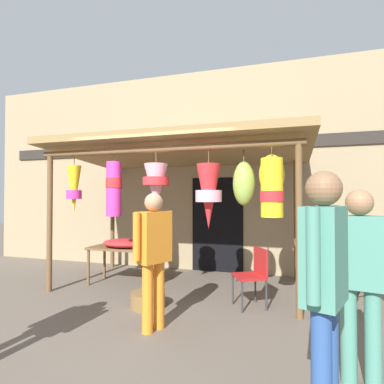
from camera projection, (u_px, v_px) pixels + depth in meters
ground_plane at (153, 303)px, 4.64m from camera, size 30.00×30.00×0.00m
shop_facade at (198, 171)px, 6.96m from camera, size 10.85×0.29×4.34m
market_stall_canopy at (183, 162)px, 5.34m from camera, size 4.47×2.46×2.57m
display_table at (125, 251)px, 5.69m from camera, size 1.27×0.61×0.67m
flower_heap_on_table at (124, 243)px, 5.62m from camera, size 0.79×0.56×0.15m
folding_chair at (254, 272)px, 4.50m from camera, size 0.55×0.55×0.84m
wicker_basket_by_table at (148, 300)px, 4.49m from camera, size 0.49×0.49×0.21m
parked_bicycle at (374, 282)px, 4.50m from camera, size 1.74×0.44×0.92m
vendor_in_orange at (154, 249)px, 3.71m from camera, size 0.36×0.55×1.62m
customer_foreground at (360, 269)px, 2.63m from camera, size 0.59×0.29×1.63m
passerby_at_right at (324, 277)px, 2.08m from camera, size 0.34×0.57×1.74m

